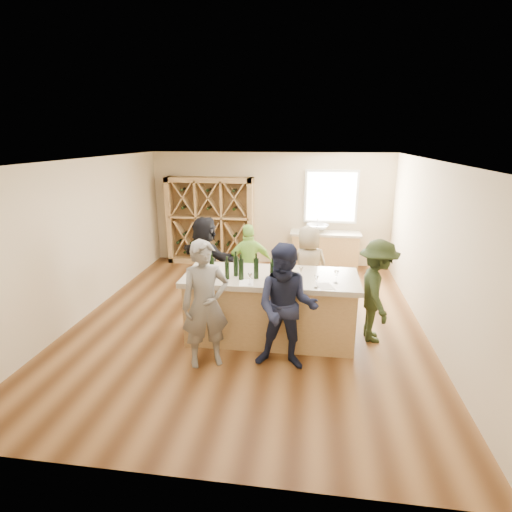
# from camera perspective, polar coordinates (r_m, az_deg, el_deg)

# --- Properties ---
(floor) EXTENTS (6.00, 7.00, 0.10)m
(floor) POSITION_cam_1_polar(r_m,az_deg,el_deg) (7.28, -1.01, -9.51)
(floor) COLOR brown
(floor) RESTS_ON ground
(ceiling) EXTENTS (6.00, 7.00, 0.10)m
(ceiling) POSITION_cam_1_polar(r_m,az_deg,el_deg) (6.54, -1.14, 13.94)
(ceiling) COLOR white
(ceiling) RESTS_ON ground
(wall_back) EXTENTS (6.00, 0.10, 2.80)m
(wall_back) POSITION_cam_1_polar(r_m,az_deg,el_deg) (10.21, 2.05, 6.75)
(wall_back) COLOR beige
(wall_back) RESTS_ON ground
(wall_front) EXTENTS (6.00, 0.10, 2.80)m
(wall_front) POSITION_cam_1_polar(r_m,az_deg,el_deg) (3.55, -10.30, -13.47)
(wall_front) COLOR beige
(wall_front) RESTS_ON ground
(wall_left) EXTENTS (0.10, 7.00, 2.80)m
(wall_left) POSITION_cam_1_polar(r_m,az_deg,el_deg) (7.83, -23.72, 2.25)
(wall_left) COLOR beige
(wall_left) RESTS_ON ground
(wall_right) EXTENTS (0.10, 7.00, 2.80)m
(wall_right) POSITION_cam_1_polar(r_m,az_deg,el_deg) (6.99, 24.47, 0.53)
(wall_right) COLOR beige
(wall_right) RESTS_ON ground
(window_frame) EXTENTS (1.30, 0.06, 1.30)m
(window_frame) POSITION_cam_1_polar(r_m,az_deg,el_deg) (10.03, 10.67, 8.32)
(window_frame) COLOR white
(window_frame) RESTS_ON wall_back
(window_pane) EXTENTS (1.18, 0.01, 1.18)m
(window_pane) POSITION_cam_1_polar(r_m,az_deg,el_deg) (10.00, 10.68, 8.29)
(window_pane) COLOR white
(window_pane) RESTS_ON wall_back
(wine_rack) EXTENTS (2.20, 0.45, 2.20)m
(wine_rack) POSITION_cam_1_polar(r_m,az_deg,el_deg) (10.25, -6.53, 4.99)
(wine_rack) COLOR tan
(wine_rack) RESTS_ON floor
(back_counter_base) EXTENTS (1.60, 0.58, 0.86)m
(back_counter_base) POSITION_cam_1_polar(r_m,az_deg,el_deg) (10.04, 9.76, 0.65)
(back_counter_base) COLOR tan
(back_counter_base) RESTS_ON floor
(back_counter_top) EXTENTS (1.70, 0.62, 0.06)m
(back_counter_top) POSITION_cam_1_polar(r_m,az_deg,el_deg) (9.92, 9.89, 3.21)
(back_counter_top) COLOR #B3A892
(back_counter_top) RESTS_ON back_counter_base
(sink) EXTENTS (0.54, 0.54, 0.19)m
(sink) POSITION_cam_1_polar(r_m,az_deg,el_deg) (9.89, 8.77, 3.95)
(sink) COLOR silver
(sink) RESTS_ON back_counter_top
(faucet) EXTENTS (0.02, 0.02, 0.30)m
(faucet) POSITION_cam_1_polar(r_m,az_deg,el_deg) (10.05, 8.77, 4.49)
(faucet) COLOR silver
(faucet) RESTS_ON back_counter_top
(tasting_counter_base) EXTENTS (2.60, 1.00, 1.00)m
(tasting_counter_base) POSITION_cam_1_polar(r_m,az_deg,el_deg) (6.48, 2.09, -7.59)
(tasting_counter_base) COLOR tan
(tasting_counter_base) RESTS_ON floor
(tasting_counter_top) EXTENTS (2.72, 1.12, 0.08)m
(tasting_counter_top) POSITION_cam_1_polar(r_m,az_deg,el_deg) (6.28, 2.14, -3.09)
(tasting_counter_top) COLOR #B3A892
(tasting_counter_top) RESTS_ON tasting_counter_base
(wine_bottle_a) EXTENTS (0.09, 0.09, 0.31)m
(wine_bottle_a) POSITION_cam_1_polar(r_m,az_deg,el_deg) (6.18, -6.31, -1.60)
(wine_bottle_a) COLOR black
(wine_bottle_a) RESTS_ON tasting_counter_top
(wine_bottle_b) EXTENTS (0.08, 0.08, 0.28)m
(wine_bottle_b) POSITION_cam_1_polar(r_m,az_deg,el_deg) (6.07, -4.15, -2.04)
(wine_bottle_b) COLOR black
(wine_bottle_b) RESTS_ON tasting_counter_top
(wine_bottle_c) EXTENTS (0.10, 0.10, 0.31)m
(wine_bottle_c) POSITION_cam_1_polar(r_m,az_deg,el_deg) (6.19, -2.89, -1.47)
(wine_bottle_c) COLOR black
(wine_bottle_c) RESTS_ON tasting_counter_top
(wine_bottle_d) EXTENTS (0.10, 0.10, 0.32)m
(wine_bottle_d) POSITION_cam_1_polar(r_m,az_deg,el_deg) (6.03, -2.14, -1.94)
(wine_bottle_d) COLOR black
(wine_bottle_d) RESTS_ON tasting_counter_top
(wine_bottle_e) EXTENTS (0.09, 0.09, 0.32)m
(wine_bottle_e) POSITION_cam_1_polar(r_m,az_deg,el_deg) (6.07, 0.03, -1.80)
(wine_bottle_e) COLOR black
(wine_bottle_e) RESTS_ON tasting_counter_top
(wine_glass_a) EXTENTS (0.07, 0.07, 0.17)m
(wine_glass_a) POSITION_cam_1_polar(r_m,az_deg,el_deg) (5.83, -0.88, -3.38)
(wine_glass_a) COLOR white
(wine_glass_a) RESTS_ON tasting_counter_top
(wine_glass_b) EXTENTS (0.08, 0.08, 0.17)m
(wine_glass_b) POSITION_cam_1_polar(r_m,az_deg,el_deg) (5.83, 3.35, -3.39)
(wine_glass_b) COLOR white
(wine_glass_b) RESTS_ON tasting_counter_top
(wine_glass_c) EXTENTS (0.08, 0.08, 0.17)m
(wine_glass_c) POSITION_cam_1_polar(r_m,az_deg,el_deg) (5.78, 8.60, -3.72)
(wine_glass_c) COLOR white
(wine_glass_c) RESTS_ON tasting_counter_top
(wine_glass_d) EXTENTS (0.08, 0.08, 0.18)m
(wine_glass_d) POSITION_cam_1_polar(r_m,az_deg,el_deg) (6.11, 6.41, -2.49)
(wine_glass_d) COLOR white
(wine_glass_d) RESTS_ON tasting_counter_top
(wine_glass_e) EXTENTS (0.08, 0.08, 0.19)m
(wine_glass_e) POSITION_cam_1_polar(r_m,az_deg,el_deg) (6.02, 11.39, -2.96)
(wine_glass_e) COLOR white
(wine_glass_e) RESTS_ON tasting_counter_top
(tasting_menu_a) EXTENTS (0.25, 0.31, 0.00)m
(tasting_menu_a) POSITION_cam_1_polar(r_m,az_deg,el_deg) (5.95, -1.39, -3.82)
(tasting_menu_a) COLOR white
(tasting_menu_a) RESTS_ON tasting_counter_top
(tasting_menu_b) EXTENTS (0.31, 0.35, 0.00)m
(tasting_menu_b) POSITION_cam_1_polar(r_m,az_deg,el_deg) (5.89, 3.74, -4.06)
(tasting_menu_b) COLOR white
(tasting_menu_b) RESTS_ON tasting_counter_top
(tasting_menu_c) EXTENTS (0.28, 0.33, 0.00)m
(tasting_menu_c) POSITION_cam_1_polar(r_m,az_deg,el_deg) (5.89, 9.85, -4.26)
(tasting_menu_c) COLOR white
(tasting_menu_c) RESTS_ON tasting_counter_top
(person_near_left) EXTENTS (0.81, 0.72, 1.84)m
(person_near_left) POSITION_cam_1_polar(r_m,az_deg,el_deg) (5.64, -7.25, -6.89)
(person_near_left) COLOR slate
(person_near_left) RESTS_ON floor
(person_near_right) EXTENTS (0.91, 0.53, 1.82)m
(person_near_right) POSITION_cam_1_polar(r_m,az_deg,el_deg) (5.54, 4.38, -7.38)
(person_near_right) COLOR #191E38
(person_near_right) RESTS_ON floor
(person_server) EXTENTS (0.53, 1.09, 1.66)m
(person_server) POSITION_cam_1_polar(r_m,az_deg,el_deg) (6.58, 16.85, -4.83)
(person_server) COLOR #263319
(person_server) RESTS_ON floor
(person_far_mid) EXTENTS (1.03, 0.74, 1.59)m
(person_far_mid) POSITION_cam_1_polar(r_m,az_deg,el_deg) (7.70, -0.96, -1.23)
(person_far_mid) COLOR #8CC64C
(person_far_mid) RESTS_ON floor
(person_far_right) EXTENTS (0.91, 0.76, 1.60)m
(person_far_right) POSITION_cam_1_polar(r_m,az_deg,el_deg) (7.56, 7.44, -1.67)
(person_far_right) COLOR gray
(person_far_right) RESTS_ON floor
(person_far_left) EXTENTS (1.64, 1.35, 1.71)m
(person_far_left) POSITION_cam_1_polar(r_m,az_deg,el_deg) (7.87, -7.20, -0.49)
(person_far_left) COLOR black
(person_far_left) RESTS_ON floor
(wine_bottle_f) EXTENTS (0.07, 0.07, 0.30)m
(wine_bottle_f) POSITION_cam_1_polar(r_m,az_deg,el_deg) (5.93, 2.35, -2.36)
(wine_bottle_f) COLOR black
(wine_bottle_f) RESTS_ON tasting_counter_top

